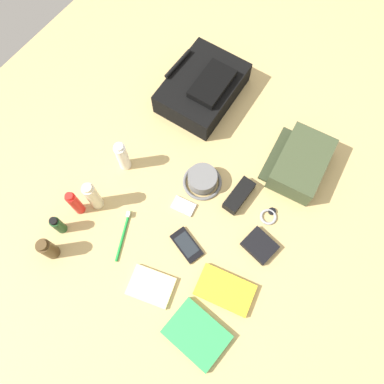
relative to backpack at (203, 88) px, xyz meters
The scene contains 18 objects.
ground_plane 0.45m from the backpack, 149.63° to the right, with size 2.64×2.02×0.02m, color tan.
backpack is the anchor object (origin of this frame).
toiletry_pouch 0.49m from the backpack, 96.00° to the right, with size 0.28×0.24×0.10m.
bucket_hat 0.39m from the backpack, 144.81° to the right, with size 0.15×0.15×0.06m.
cologne_bottle 0.85m from the backpack, behind, with size 0.05×0.05×0.13m.
shampoo_bottle 0.77m from the backpack, behind, with size 0.04×0.04×0.11m.
sunscreen_spray 0.68m from the backpack, behind, with size 0.04×0.04×0.15m.
lotion_bottle 0.62m from the backpack, behind, with size 0.04×0.04×0.17m.
toothpaste_tube 0.44m from the backpack, behind, with size 0.04×0.04×0.16m.
paperback_novel 0.93m from the backpack, 145.69° to the right, with size 0.16×0.21×0.02m.
travel_guidebook 0.79m from the backpack, 138.94° to the right, with size 0.15×0.21×0.02m.
cell_phone 0.64m from the backpack, 149.67° to the right, with size 0.10×0.14×0.01m.
media_player 0.50m from the backpack, 152.29° to the right, with size 0.07×0.09×0.01m.
wristwatch 0.58m from the backpack, 119.39° to the right, with size 0.07×0.06×0.01m.
toothbrush 0.66m from the backpack, behind, with size 0.18×0.09×0.02m.
wallet 0.67m from the backpack, 126.61° to the right, with size 0.09×0.11×0.02m, color black.
notepad 0.80m from the backpack, 157.41° to the right, with size 0.11×0.15×0.02m, color beige.
sunglasses_case 0.47m from the backpack, 127.66° to the right, with size 0.14×0.06×0.04m, color black.
Camera 1 is at (-0.40, -0.29, 1.38)m, focal length 36.41 mm.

